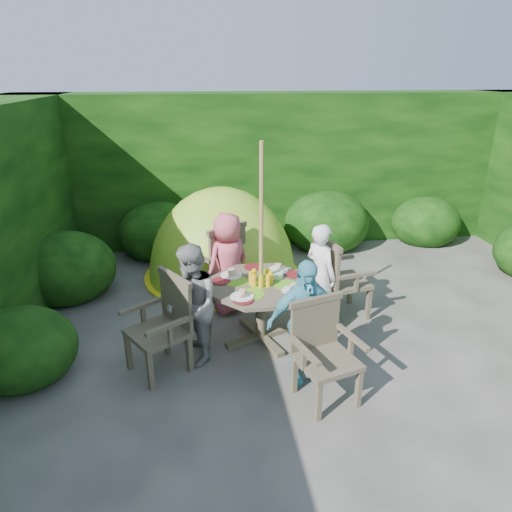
{
  "coord_description": "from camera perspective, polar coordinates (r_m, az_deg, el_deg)",
  "views": [
    {
      "loc": [
        -1.58,
        -3.83,
        2.81
      ],
      "look_at": [
        -0.93,
        0.97,
        0.85
      ],
      "focal_mm": 32.0,
      "sensor_mm": 36.0,
      "label": 1
    }
  ],
  "objects": [
    {
      "name": "child_right",
      "position": [
        5.36,
        8.04,
        -2.33
      ],
      "size": [
        0.47,
        0.53,
        1.23
      ],
      "primitive_type": "imported",
      "rotation": [
        0.0,
        0.0,
        2.06
      ],
      "color": "white",
      "rests_on": "ground"
    },
    {
      "name": "child_back",
      "position": [
        5.59,
        -3.5,
        -0.9
      ],
      "size": [
        0.74,
        0.68,
        1.27
      ],
      "primitive_type": "imported",
      "rotation": [
        0.0,
        0.0,
        3.73
      ],
      "color": "#D8596B",
      "rests_on": "ground"
    },
    {
      "name": "garden_chair_front",
      "position": [
        4.24,
        8.34,
        -11.52
      ],
      "size": [
        0.66,
        0.62,
        0.91
      ],
      "rotation": [
        0.0,
        0.0,
        0.3
      ],
      "color": "#443C2C",
      "rests_on": "ground"
    },
    {
      "name": "garden_chair_right",
      "position": [
        5.59,
        10.31,
        -2.6
      ],
      "size": [
        0.61,
        0.66,
        0.96
      ],
      "rotation": [
        0.0,
        0.0,
        1.76
      ],
      "color": "#443C2C",
      "rests_on": "ground"
    },
    {
      "name": "garden_chair_left",
      "position": [
        4.63,
        -11.44,
        -8.25
      ],
      "size": [
        0.73,
        0.75,
        0.95
      ],
      "rotation": [
        0.0,
        0.0,
        -0.98
      ],
      "color": "#443C2C",
      "rests_on": "ground"
    },
    {
      "name": "parasol_pole",
      "position": [
        4.76,
        0.65,
        1.0
      ],
      "size": [
        0.06,
        0.06,
        2.2
      ],
      "primitive_type": "cylinder",
      "rotation": [
        0.0,
        0.0,
        0.38
      ],
      "color": "olive",
      "rests_on": "ground"
    },
    {
      "name": "hedge_enclosure",
      "position": [
        5.62,
        9.02,
        5.66
      ],
      "size": [
        9.0,
        9.0,
        2.5
      ],
      "color": "black",
      "rests_on": "ground"
    },
    {
      "name": "child_left",
      "position": [
        4.64,
        -8.0,
        -6.15
      ],
      "size": [
        0.59,
        0.7,
        1.27
      ],
      "primitive_type": "imported",
      "rotation": [
        0.0,
        0.0,
        -1.37
      ],
      "color": "gray",
      "rests_on": "ground"
    },
    {
      "name": "child_front",
      "position": [
        4.36,
        5.96,
        -8.16
      ],
      "size": [
        0.77,
        0.42,
        1.25
      ],
      "primitive_type": "imported",
      "rotation": [
        0.0,
        0.0,
        0.17
      ],
      "color": "#55B4C6",
      "rests_on": "ground"
    },
    {
      "name": "garden_chair_back",
      "position": [
        5.88,
        -4.55,
        -0.69
      ],
      "size": [
        0.81,
        0.79,
        1.02
      ],
      "rotation": [
        0.0,
        0.0,
        3.76
      ],
      "color": "#443C2C",
      "rests_on": "ground"
    },
    {
      "name": "dome_tent",
      "position": [
        6.83,
        -4.15,
        -2.31
      ],
      "size": [
        2.48,
        2.48,
        2.62
      ],
      "rotation": [
        0.0,
        0.0,
        0.17
      ],
      "color": "#95BB24",
      "rests_on": "ground"
    },
    {
      "name": "patio_table",
      "position": [
        4.97,
        0.66,
        -4.56
      ],
      "size": [
        1.55,
        1.55,
        0.83
      ],
      "rotation": [
        0.0,
        0.0,
        0.38
      ],
      "color": "#443C2C",
      "rests_on": "ground"
    },
    {
      "name": "ground",
      "position": [
        5.01,
        12.48,
        -12.69
      ],
      "size": [
        60.0,
        60.0,
        0.0
      ],
      "primitive_type": "plane",
      "color": "#413E3A",
      "rests_on": "ground"
    }
  ]
}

